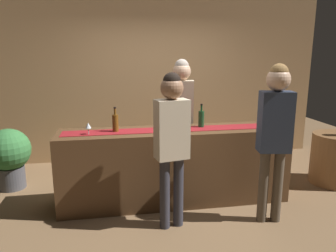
% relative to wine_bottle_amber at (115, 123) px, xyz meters
% --- Properties ---
extents(ground_plane, '(10.00, 10.00, 0.00)m').
position_rel_wine_bottle_amber_xyz_m(ground_plane, '(0.73, -0.02, -1.06)').
color(ground_plane, brown).
extents(back_wall, '(6.00, 0.12, 2.90)m').
position_rel_wine_bottle_amber_xyz_m(back_wall, '(0.73, 1.88, 0.39)').
color(back_wall, tan).
rests_on(back_wall, ground).
extents(bar_counter, '(2.87, 0.60, 0.95)m').
position_rel_wine_bottle_amber_xyz_m(bar_counter, '(0.73, -0.02, -0.59)').
color(bar_counter, '#543821').
rests_on(bar_counter, ground).
extents(counter_runner_cloth, '(2.73, 0.28, 0.01)m').
position_rel_wine_bottle_amber_xyz_m(counter_runner_cloth, '(0.73, -0.02, -0.11)').
color(counter_runner_cloth, maroon).
rests_on(counter_runner_cloth, bar_counter).
extents(wine_bottle_amber, '(0.07, 0.07, 0.30)m').
position_rel_wine_bottle_amber_xyz_m(wine_bottle_amber, '(0.00, 0.00, 0.00)').
color(wine_bottle_amber, brown).
rests_on(wine_bottle_amber, bar_counter).
extents(wine_bottle_green, '(0.07, 0.07, 0.30)m').
position_rel_wine_bottle_amber_xyz_m(wine_bottle_green, '(1.08, 0.06, 0.00)').
color(wine_bottle_green, '#194723').
rests_on(wine_bottle_green, bar_counter).
extents(wine_glass_near_customer, '(0.07, 0.07, 0.14)m').
position_rel_wine_bottle_amber_xyz_m(wine_glass_near_customer, '(0.63, -0.06, -0.01)').
color(wine_glass_near_customer, silver).
rests_on(wine_glass_near_customer, bar_counter).
extents(wine_glass_mid_counter, '(0.07, 0.07, 0.14)m').
position_rel_wine_bottle_amber_xyz_m(wine_glass_mid_counter, '(-0.31, -0.09, -0.01)').
color(wine_glass_mid_counter, silver).
rests_on(wine_glass_mid_counter, bar_counter).
extents(bartender, '(0.38, 0.27, 1.80)m').
position_rel_wine_bottle_amber_xyz_m(bartender, '(0.93, 0.56, 0.07)').
color(bartender, '#26262B').
rests_on(bartender, ground).
extents(customer_sipping, '(0.37, 0.25, 1.78)m').
position_rel_wine_bottle_amber_xyz_m(customer_sipping, '(1.69, -0.71, 0.05)').
color(customer_sipping, brown).
rests_on(customer_sipping, ground).
extents(customer_browsing, '(0.37, 0.26, 1.69)m').
position_rel_wine_bottle_amber_xyz_m(customer_browsing, '(0.57, -0.63, -0.02)').
color(customer_browsing, '#33333D').
rests_on(customer_browsing, ground).
extents(round_side_table, '(0.68, 0.68, 0.74)m').
position_rel_wine_bottle_amber_xyz_m(round_side_table, '(3.16, 0.16, -0.69)').
color(round_side_table, brown).
rests_on(round_side_table, ground).
extents(potted_plant_tall, '(0.59, 0.59, 0.86)m').
position_rel_wine_bottle_amber_xyz_m(potted_plant_tall, '(-1.47, 0.78, -0.57)').
color(potted_plant_tall, '#4C4C51').
rests_on(potted_plant_tall, ground).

